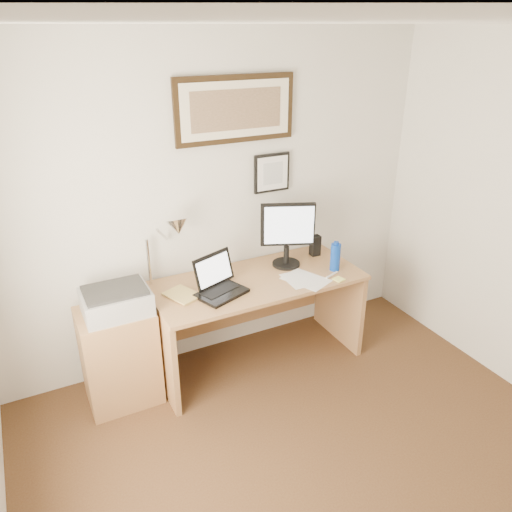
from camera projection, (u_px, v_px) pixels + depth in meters
ceiling at (442, 23)px, 1.65m from camera, size 4.00×4.00×0.00m
wall_back at (218, 205)px, 3.79m from camera, size 3.50×0.02×2.50m
side_cabinet at (120, 356)px, 3.53m from camera, size 0.50×0.40×0.73m
water_bottle at (335, 257)px, 3.86m from camera, size 0.08×0.08×0.22m
bottle_cap at (336, 243)px, 3.81m from camera, size 0.04×0.04×0.02m
speaker at (315, 245)px, 4.13m from camera, size 0.08×0.07×0.17m
paper_sheet_a at (306, 279)px, 3.76m from camera, size 0.34×0.40×0.00m
paper_sheet_b at (298, 279)px, 3.75m from camera, size 0.20×0.27×0.00m
sticky_pad at (339, 279)px, 3.75m from camera, size 0.09×0.09×0.01m
marker_pen at (332, 275)px, 3.81m from camera, size 0.14×0.06×0.02m
book at (173, 300)px, 3.46m from camera, size 0.26×0.30×0.02m
desk at (253, 301)px, 3.93m from camera, size 1.60×0.70×0.75m
laptop at (219, 285)px, 3.56m from camera, size 0.40×0.40×0.26m
lcd_monitor at (288, 232)px, 3.86m from camera, size 0.40×0.22×0.52m
printer at (116, 301)px, 3.33m from camera, size 0.44×0.34×0.18m
desk_lamp at (175, 230)px, 3.50m from camera, size 0.29×0.27×0.53m
picture_large at (236, 109)px, 3.53m from camera, size 0.92×0.04×0.47m
picture_small at (272, 173)px, 3.87m from camera, size 0.30×0.03×0.30m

